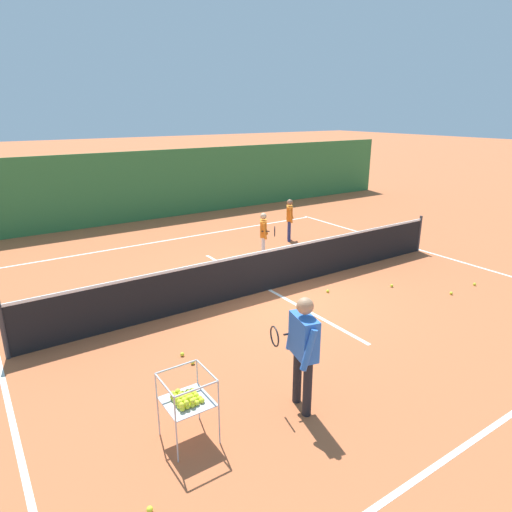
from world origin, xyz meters
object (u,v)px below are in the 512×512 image
tennis_ball_4 (475,284)px  tennis_ball_5 (392,286)px  tennis_ball_2 (328,291)px  tennis_ball_0 (182,354)px  tennis_net (269,269)px  instructor (303,344)px  tennis_ball_8 (150,509)px  tennis_ball_7 (451,293)px  ball_cart (186,399)px  student_0 (264,231)px  tennis_ball_3 (193,362)px  tennis_ball_6 (317,344)px  student_1 (290,216)px

tennis_ball_4 → tennis_ball_5: same height
tennis_ball_2 → tennis_ball_5: 1.58m
tennis_ball_0 → tennis_ball_4: (7.06, -0.93, 0.00)m
tennis_net → tennis_ball_2: bearing=-40.7°
tennis_net → instructor: bearing=-119.6°
tennis_ball_4 → tennis_ball_8: 8.80m
tennis_ball_7 → tennis_ball_8: (-7.70, -1.67, 0.00)m
ball_cart → tennis_ball_0: 2.11m
student_0 → tennis_ball_8: student_0 is taller
tennis_ball_5 → tennis_ball_3: bearing=-175.5°
ball_cart → tennis_ball_8: (-0.79, -0.75, -0.56)m
student_0 → tennis_ball_2: student_0 is taller
tennis_ball_6 → tennis_ball_5: bearing=18.5°
student_1 → tennis_ball_7: size_ratio=19.28×
ball_cart → tennis_ball_7: (6.90, 0.92, -0.56)m
tennis_ball_7 → instructor: bearing=-167.1°
student_0 → tennis_ball_0: bearing=-139.5°
instructor → tennis_ball_2: size_ratio=24.34×
tennis_net → student_1: bearing=45.8°
tennis_ball_6 → tennis_ball_4: bearing=0.7°
student_0 → tennis_ball_4: 5.38m
tennis_ball_0 → tennis_ball_7: size_ratio=1.00×
student_1 → tennis_ball_2: bearing=-116.1°
instructor → tennis_ball_5: bearing=26.2°
tennis_ball_2 → tennis_ball_6: size_ratio=1.00×
tennis_net → instructor: (-2.11, -3.71, 0.49)m
tennis_net → tennis_ball_7: bearing=-37.8°
tennis_ball_0 → tennis_ball_3: size_ratio=1.00×
tennis_net → tennis_ball_5: tennis_net is taller
ball_cart → tennis_ball_8: 1.23m
student_0 → tennis_net: bearing=-121.7°
tennis_ball_0 → tennis_ball_3: 0.33m
tennis_ball_4 → tennis_ball_6: (-4.94, -0.06, 0.00)m
tennis_ball_3 → tennis_ball_5: same height
student_1 → tennis_ball_7: (0.32, -5.48, -0.75)m
tennis_net → tennis_ball_7: 4.10m
tennis_net → tennis_ball_4: bearing=-30.8°
student_0 → ball_cart: size_ratio=1.43×
ball_cart → tennis_ball_2: bearing=28.5°
tennis_ball_0 → tennis_ball_8: bearing=-121.1°
tennis_ball_5 → student_0: bearing=110.4°
tennis_ball_3 → tennis_ball_8: bearing=-125.2°
instructor → tennis_ball_7: 5.55m
student_1 → tennis_ball_4: bearing=-76.9°
tennis_ball_0 → tennis_ball_4: 7.12m
student_0 → tennis_ball_7: bearing=-65.7°
tennis_ball_0 → tennis_ball_6: (2.12, -0.99, 0.00)m
tennis_ball_2 → tennis_ball_7: size_ratio=1.00×
tennis_net → student_0: size_ratio=8.36×
tennis_ball_0 → tennis_ball_5: bearing=1.0°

